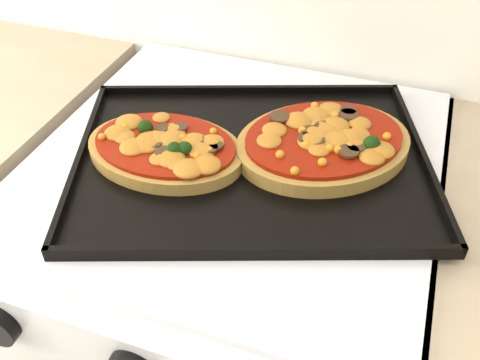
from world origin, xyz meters
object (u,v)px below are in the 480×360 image
at_px(stove, 236,332).
at_px(pizza_left, 165,147).
at_px(baking_tray, 252,158).
at_px(pizza_right, 323,142).

height_order(stove, pizza_left, pizza_left).
relative_size(baking_tray, pizza_right, 1.94).
xyz_separation_m(stove, pizza_left, (-0.09, -0.04, 0.48)).
bearing_deg(stove, pizza_right, 20.92).
bearing_deg(pizza_right, baking_tray, -151.56).
bearing_deg(stove, pizza_left, -155.54).
height_order(pizza_left, pizza_right, pizza_right).
relative_size(baking_tray, pizza_left, 2.17).
bearing_deg(stove, baking_tray, -9.34).
height_order(baking_tray, pizza_left, pizza_left).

